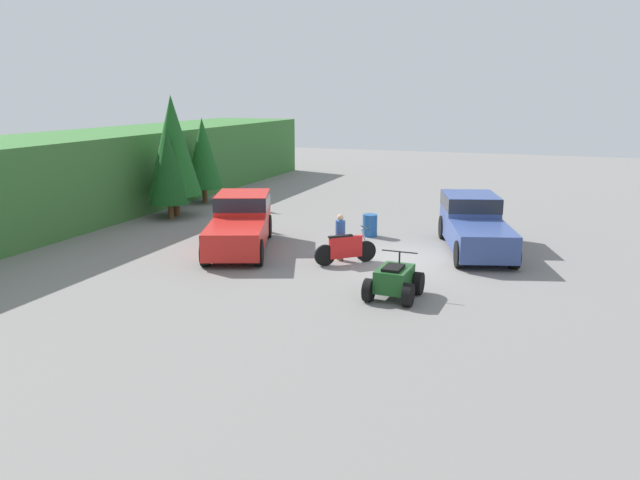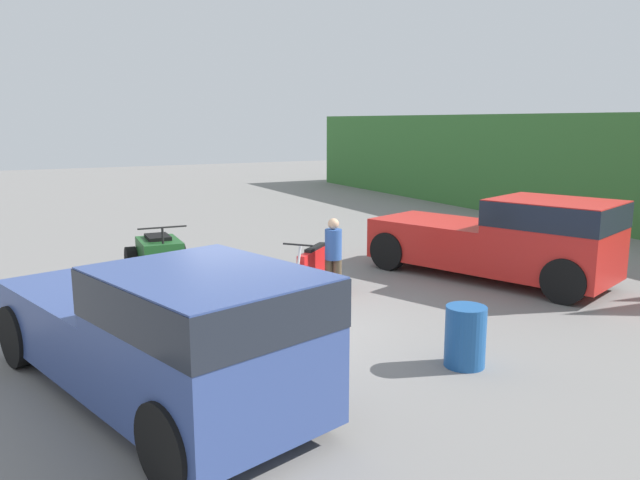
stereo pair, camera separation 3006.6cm
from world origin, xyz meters
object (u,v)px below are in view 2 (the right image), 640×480
pickup_truck_second (165,329)px  steel_barrel (465,336)px  dirt_bike (312,272)px  rider_person (333,255)px  quad_atv (160,256)px  pickup_truck_red (510,237)px

pickup_truck_second → steel_barrel: size_ratio=6.46×
dirt_bike → rider_person: 0.58m
pickup_truck_second → steel_barrel: 4.17m
dirt_bike → quad_atv: 3.74m
quad_atv → pickup_truck_second: bearing=-9.5°
dirt_bike → pickup_truck_red: bearing=126.7°
pickup_truck_second → rider_person: 5.19m
pickup_truck_second → rider_person: pickup_truck_second is taller
pickup_truck_second → dirt_bike: 5.20m
pickup_truck_red → quad_atv: size_ratio=3.08×
pickup_truck_second → quad_atv: bearing=151.5°
dirt_bike → rider_person: bearing=90.3°
pickup_truck_second → steel_barrel: bearing=64.7°
dirt_bike → pickup_truck_second: bearing=2.0°
pickup_truck_red → rider_person: 4.09m
pickup_truck_second → dirt_bike: pickup_truck_second is taller
pickup_truck_red → pickup_truck_second: bearing=-92.1°
pickup_truck_red → dirt_bike: pickup_truck_red is taller
pickup_truck_second → rider_person: bearing=112.5°
pickup_truck_red → rider_person: size_ratio=3.53×
pickup_truck_red → pickup_truck_second: same height
rider_person → steel_barrel: size_ratio=1.82×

